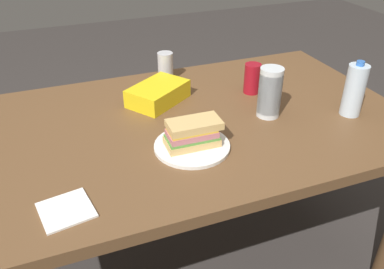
# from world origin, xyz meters

# --- Properties ---
(ground_plane) EXTENTS (8.00, 8.00, 0.00)m
(ground_plane) POSITION_xyz_m (0.00, 0.00, 0.00)
(ground_plane) COLOR #383330
(dining_table) EXTENTS (1.69, 0.95, 0.74)m
(dining_table) POSITION_xyz_m (0.00, 0.00, 0.65)
(dining_table) COLOR brown
(dining_table) RESTS_ON ground_plane
(paper_plate) EXTENTS (0.25, 0.25, 0.01)m
(paper_plate) POSITION_xyz_m (-0.01, -0.17, 0.74)
(paper_plate) COLOR white
(paper_plate) RESTS_ON dining_table
(sandwich) EXTENTS (0.18, 0.10, 0.08)m
(sandwich) POSITION_xyz_m (-0.01, -0.17, 0.79)
(sandwich) COLOR #DBB26B
(sandwich) RESTS_ON paper_plate
(soda_can_red) EXTENTS (0.07, 0.07, 0.12)m
(soda_can_red) POSITION_xyz_m (0.37, 0.13, 0.80)
(soda_can_red) COLOR maroon
(soda_can_red) RESTS_ON dining_table
(chip_bag) EXTENTS (0.27, 0.25, 0.07)m
(chip_bag) POSITION_xyz_m (-0.01, 0.18, 0.77)
(chip_bag) COLOR yellow
(chip_bag) RESTS_ON dining_table
(water_bottle_tall) EXTENTS (0.07, 0.07, 0.21)m
(water_bottle_tall) POSITION_xyz_m (0.62, -0.17, 0.83)
(water_bottle_tall) COLOR silver
(water_bottle_tall) RESTS_ON dining_table
(plastic_cup_stack) EXTENTS (0.08, 0.08, 0.18)m
(plastic_cup_stack) POSITION_xyz_m (0.33, -0.07, 0.83)
(plastic_cup_stack) COLOR silver
(plastic_cup_stack) RESTS_ON dining_table
(soda_can_silver) EXTENTS (0.07, 0.07, 0.12)m
(soda_can_silver) POSITION_xyz_m (0.08, 0.38, 0.80)
(soda_can_silver) COLOR silver
(soda_can_silver) RESTS_ON dining_table
(paper_napkin) EXTENTS (0.15, 0.15, 0.01)m
(paper_napkin) POSITION_xyz_m (-0.42, -0.33, 0.74)
(paper_napkin) COLOR white
(paper_napkin) RESTS_ON dining_table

